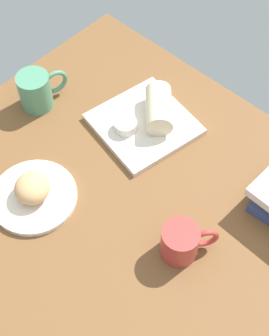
{
  "coord_description": "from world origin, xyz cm",
  "views": [
    {
      "loc": [
        -39.18,
        43.44,
        107.33
      ],
      "look_at": [
        7.22,
        -6.44,
        7.0
      ],
      "focal_mm": 53.86,
      "sensor_mm": 36.0,
      "label": 1
    }
  ],
  "objects": [
    {
      "name": "coffee_mug",
      "position": [
        -14.05,
        1.5,
        8.45
      ],
      "size": [
        9.96,
        11.55,
        8.69
      ],
      "color": "#B23833",
      "rests_on": "dining_table"
    },
    {
      "name": "second_mug",
      "position": [
        42.03,
        -5.9,
        9.2
      ],
      "size": [
        8.64,
        13.85,
        10.19
      ],
      "color": "#4C8C6B",
      "rests_on": "dining_table"
    },
    {
      "name": "breakfast_wrap",
      "position": [
        14.33,
        -23.28,
        9.02
      ],
      "size": [
        13.94,
        14.25,
        6.84
      ],
      "primitive_type": "cylinder",
      "rotation": [
        1.57,
        0.0,
        0.75
      ],
      "color": "beige",
      "rests_on": "square_plate"
    },
    {
      "name": "square_plate",
      "position": [
        15.93,
        -19.4,
        4.8
      ],
      "size": [
        27.38,
        27.38,
        1.6
      ],
      "primitive_type": "cube",
      "rotation": [
        0.0,
        0.0,
        -0.19
      ],
      "color": "silver",
      "rests_on": "dining_table"
    },
    {
      "name": "sauce_cup",
      "position": [
        17.91,
        -14.55,
        7.03
      ],
      "size": [
        5.85,
        5.85,
        2.68
      ],
      "color": "silver",
      "rests_on": "square_plate"
    },
    {
      "name": "round_plate",
      "position": [
        20.13,
        14.69,
        4.7
      ],
      "size": [
        20.54,
        20.54,
        1.4
      ],
      "primitive_type": "cylinder",
      "color": "silver",
      "rests_on": "dining_table"
    },
    {
      "name": "dining_table",
      "position": [
        0.0,
        0.0,
        2.0
      ],
      "size": [
        110.0,
        90.0,
        4.0
      ],
      "primitive_type": "cube",
      "color": "brown",
      "rests_on": "ground"
    },
    {
      "name": "scone_pastry",
      "position": [
        20.29,
        14.4,
        8.14
      ],
      "size": [
        12.03,
        12.09,
        5.48
      ],
      "primitive_type": "ellipsoid",
      "rotation": [
        0.0,
        0.0,
        5.41
      ],
      "color": "tan",
      "rests_on": "round_plate"
    }
  ]
}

